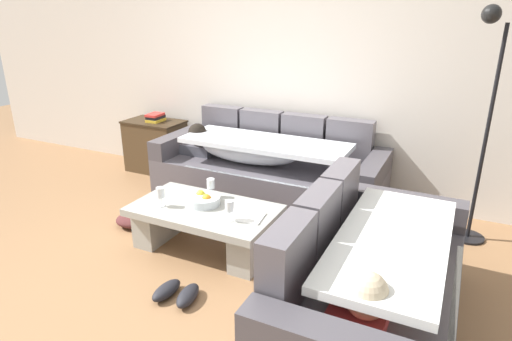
% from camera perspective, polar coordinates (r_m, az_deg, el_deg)
% --- Properties ---
extents(ground_plane, '(14.00, 14.00, 0.00)m').
position_cam_1_polar(ground_plane, '(3.53, -12.80, -12.83)').
color(ground_plane, olive).
extents(back_wall, '(9.00, 0.10, 2.70)m').
position_cam_1_polar(back_wall, '(4.85, 2.27, 13.66)').
color(back_wall, silver).
rests_on(back_wall, ground_plane).
extents(couch_along_wall, '(2.35, 0.92, 0.88)m').
position_cam_1_polar(couch_along_wall, '(4.55, 1.21, 0.03)').
color(couch_along_wall, '#575259').
rests_on(couch_along_wall, ground_plane).
extents(couch_near_window, '(0.92, 1.83, 0.88)m').
position_cam_1_polar(couch_near_window, '(2.80, 14.89, -14.40)').
color(couch_near_window, '#575259').
rests_on(couch_near_window, ground_plane).
extents(coffee_table, '(1.20, 0.68, 0.38)m').
position_cam_1_polar(coffee_table, '(3.67, -6.74, -6.81)').
color(coffee_table, '#989A92').
rests_on(coffee_table, ground_plane).
extents(fruit_bowl, '(0.28, 0.28, 0.10)m').
position_cam_1_polar(fruit_bowl, '(3.65, -6.89, -3.83)').
color(fruit_bowl, silver).
rests_on(fruit_bowl, coffee_table).
extents(wine_glass_near_left, '(0.07, 0.07, 0.17)m').
position_cam_1_polar(wine_glass_near_left, '(3.64, -12.47, -2.94)').
color(wine_glass_near_left, silver).
rests_on(wine_glass_near_left, coffee_table).
extents(wine_glass_near_right, '(0.07, 0.07, 0.17)m').
position_cam_1_polar(wine_glass_near_right, '(3.32, -3.52, -4.80)').
color(wine_glass_near_right, silver).
rests_on(wine_glass_near_right, coffee_table).
extents(wine_glass_far_back, '(0.07, 0.07, 0.17)m').
position_cam_1_polar(wine_glass_far_back, '(3.76, -5.97, -1.82)').
color(wine_glass_far_back, silver).
rests_on(wine_glass_far_back, coffee_table).
extents(open_magazine, '(0.30, 0.24, 0.01)m').
position_cam_1_polar(open_magazine, '(3.42, -1.41, -6.06)').
color(open_magazine, white).
rests_on(open_magazine, coffee_table).
extents(side_cabinet, '(0.72, 0.44, 0.64)m').
position_cam_1_polar(side_cabinet, '(5.57, -13.05, 3.17)').
color(side_cabinet, '#48341F').
rests_on(side_cabinet, ground_plane).
extents(book_stack_on_cabinet, '(0.18, 0.23, 0.09)m').
position_cam_1_polar(book_stack_on_cabinet, '(5.46, -13.09, 6.81)').
color(book_stack_on_cabinet, gold).
rests_on(book_stack_on_cabinet, side_cabinet).
extents(floor_lamp, '(0.33, 0.31, 1.95)m').
position_cam_1_polar(floor_lamp, '(3.94, 27.67, 6.44)').
color(floor_lamp, black).
rests_on(floor_lamp, ground_plane).
extents(pair_of_shoes, '(0.32, 0.30, 0.09)m').
position_cam_1_polar(pair_of_shoes, '(3.20, -10.34, -15.56)').
color(pair_of_shoes, black).
rests_on(pair_of_shoes, ground_plane).
extents(crumpled_garment, '(0.51, 0.49, 0.12)m').
position_cam_1_polar(crumpled_garment, '(4.25, -15.29, -6.18)').
color(crumpled_garment, '#4C2323').
rests_on(crumpled_garment, ground_plane).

